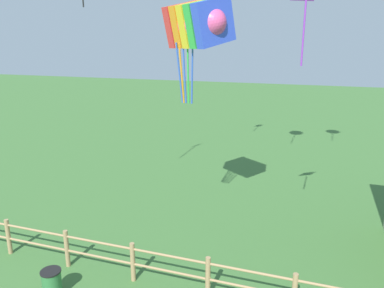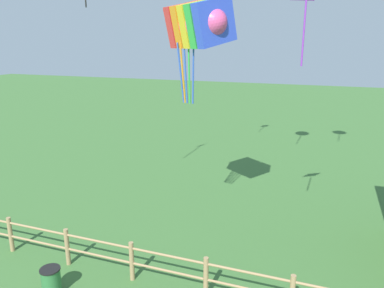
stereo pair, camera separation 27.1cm
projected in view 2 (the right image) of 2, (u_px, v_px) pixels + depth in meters
wooden_fence at (167, 266)px, 10.45m from camera, size 15.99×0.14×1.21m
trash_bin at (51, 281)px, 10.30m from camera, size 0.56×0.56×0.78m
kite_rainbow_parafoil at (199, 23)px, 11.95m from camera, size 2.81×2.63×3.38m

